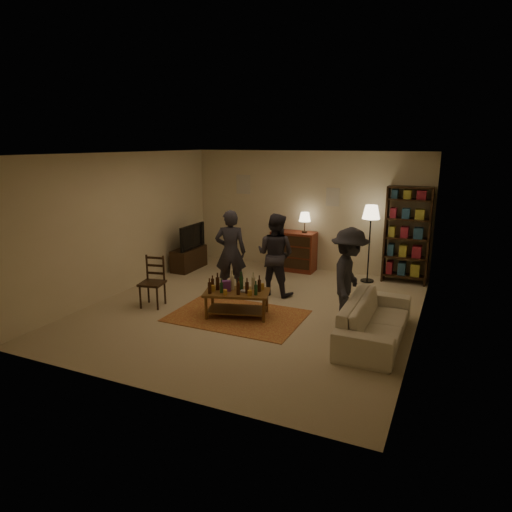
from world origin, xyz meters
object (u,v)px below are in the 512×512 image
Objects in this scene: sofa at (375,320)px; person_left at (231,252)px; person_right at (275,254)px; tv_stand at (189,253)px; person_by_sofa at (349,278)px; dresser at (294,250)px; bookshelf at (407,234)px; dining_chair at (153,280)px; coffee_table at (236,294)px; floor_lamp at (371,217)px.

person_left reaches higher than sofa.
person_left is 1.03× the size of person_right.
person_by_sofa is at bearing -23.96° from tv_stand.
bookshelf is at bearing 1.57° from dresser.
dining_chair is 0.45× the size of sofa.
coffee_table is 0.58× the size of sofa.
sofa is (2.30, 0.01, -0.09)m from coffee_table.
tv_stand is at bearing 136.63° from coffee_table.
floor_lamp is (-0.71, -0.27, 0.34)m from bookshelf.
floor_lamp is at bearing -127.35° from person_right.
coffee_table is 1.14× the size of tv_stand.
dresser is 3.36m from person_by_sofa.
bookshelf is (4.69, 0.98, 0.65)m from tv_stand.
floor_lamp is 3.17m from sofa.
bookshelf is 1.24× the size of floor_lamp.
person_right is (0.16, 1.36, 0.39)m from coffee_table.
bookshelf is 0.83m from floor_lamp.
coffee_table is 0.76× the size of person_right.
bookshelf is 0.97× the size of sofa.
coffee_table is 3.49m from floor_lamp.
person_right is (-2.15, 1.35, 0.49)m from sofa.
dining_chair is at bearing -136.79° from floor_lamp.
floor_lamp is 3.00m from person_left.
person_right is at bearing -82.08° from dresser.
person_by_sofa is (1.65, -0.99, 0.01)m from person_right.
dresser is (-0.09, 3.13, 0.08)m from coffee_table.
dresser is at bearing 37.54° from sofa.
person_right is at bearing -18.77° from tv_stand.
coffee_table is at bearing 89.77° from person_right.
person_left is 2.57m from person_by_sofa.
dresser is 0.67× the size of bookshelf.
dining_chair is at bearing 93.96° from person_by_sofa.
bookshelf reaches higher than person_left.
bookshelf is (2.35, 3.19, 0.64)m from coffee_table.
bookshelf reaches higher than person_by_sofa.
person_by_sofa is (1.80, 0.37, 0.40)m from coffee_table.
person_by_sofa reaches higher than tv_stand.
person_right reaches higher than dining_chair.
person_by_sofa is at bearing 155.21° from person_right.
coffee_table is at bearing -119.34° from floor_lamp.
floor_lamp is at bearing 10.11° from tv_stand.
dresser is 0.86× the size of person_right.
floor_lamp reaches higher than tv_stand.
dresser is 1.96m from floor_lamp.
floor_lamp is (3.25, 3.05, 0.89)m from dining_chair.
dining_chair is 3.91m from sofa.
person_left is at bearing -105.71° from dresser.
dresser is 1.81m from person_right.
dresser is at bearing 91.64° from coffee_table.
sofa is at bearing -90.82° from bookshelf.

